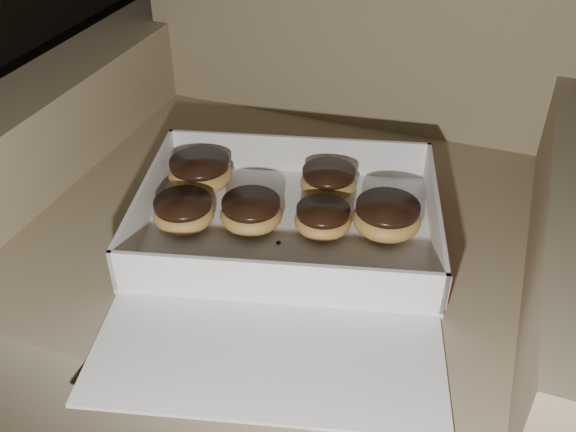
{
  "coord_description": "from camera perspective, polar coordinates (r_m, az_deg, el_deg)",
  "views": [
    {
      "loc": [
        -0.11,
        -0.74,
        1.03
      ],
      "look_at": [
        -0.36,
        -0.03,
        0.48
      ],
      "focal_mm": 40.0,
      "sensor_mm": 36.0,
      "label": 1
    }
  ],
  "objects": [
    {
      "name": "armchair",
      "position": [
        1.13,
        1.21,
        -2.92
      ],
      "size": [
        0.97,
        0.82,
        1.01
      ],
      "color": "#847154",
      "rests_on": "floor"
    },
    {
      "name": "bakery_box",
      "position": [
        0.91,
        -0.07,
        -2.4
      ],
      "size": [
        0.53,
        0.58,
        0.07
      ],
      "rotation": [
        0.0,
        0.0,
        0.25
      ],
      "color": "white",
      "rests_on": "armchair"
    },
    {
      "name": "donut_a",
      "position": [
        0.95,
        -9.26,
        0.33
      ],
      "size": [
        0.09,
        0.09,
        0.04
      ],
      "color": "gold",
      "rests_on": "bakery_box"
    },
    {
      "name": "donut_b",
      "position": [
        0.92,
        3.12,
        -0.27
      ],
      "size": [
        0.08,
        0.08,
        0.04
      ],
      "color": "gold",
      "rests_on": "bakery_box"
    },
    {
      "name": "donut_c",
      "position": [
        0.93,
        -3.28,
        0.29
      ],
      "size": [
        0.09,
        0.09,
        0.05
      ],
      "color": "gold",
      "rests_on": "bakery_box"
    },
    {
      "name": "donut_d",
      "position": [
        0.93,
        8.77,
        -0.12
      ],
      "size": [
        0.1,
        0.1,
        0.05
      ],
      "color": "gold",
      "rests_on": "bakery_box"
    },
    {
      "name": "donut_e",
      "position": [
        1.03,
        -7.8,
        3.82
      ],
      "size": [
        0.1,
        0.1,
        0.05
      ],
      "color": "gold",
      "rests_on": "bakery_box"
    },
    {
      "name": "donut_f",
      "position": [
        1.0,
        3.62,
        3.1
      ],
      "size": [
        0.09,
        0.09,
        0.04
      ],
      "color": "gold",
      "rests_on": "bakery_box"
    },
    {
      "name": "crumb_a",
      "position": [
        0.85,
        1.6,
        -6.16
      ],
      "size": [
        0.01,
        0.01,
        0.0
      ],
      "primitive_type": "ellipsoid",
      "color": "black",
      "rests_on": "bakery_box"
    },
    {
      "name": "crumb_b",
      "position": [
        0.91,
        -0.85,
        -2.37
      ],
      "size": [
        0.01,
        0.01,
        0.0
      ],
      "primitive_type": "ellipsoid",
      "color": "black",
      "rests_on": "bakery_box"
    },
    {
      "name": "crumb_c",
      "position": [
        0.93,
        2.72,
        -1.59
      ],
      "size": [
        0.01,
        0.01,
        0.0
      ],
      "primitive_type": "ellipsoid",
      "color": "black",
      "rests_on": "bakery_box"
    }
  ]
}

